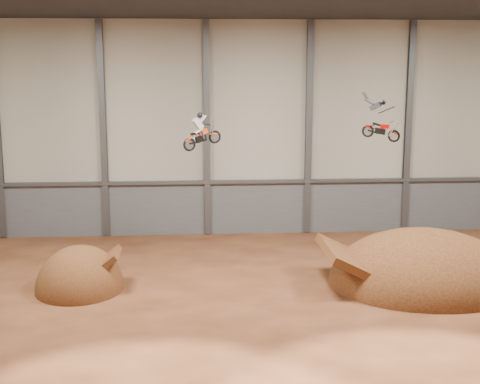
# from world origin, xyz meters

# --- Properties ---
(floor) EXTENTS (40.00, 40.00, 0.00)m
(floor) POSITION_xyz_m (0.00, 0.00, 0.00)
(floor) COLOR #472213
(floor) RESTS_ON ground
(back_wall) EXTENTS (40.00, 0.10, 14.00)m
(back_wall) POSITION_xyz_m (0.00, 15.00, 7.00)
(back_wall) COLOR #ACA898
(back_wall) RESTS_ON ground
(lower_band_back) EXTENTS (39.80, 0.18, 3.50)m
(lower_band_back) POSITION_xyz_m (0.00, 14.90, 1.75)
(lower_band_back) COLOR #55585D
(lower_band_back) RESTS_ON ground
(steel_rail) EXTENTS (39.80, 0.35, 0.20)m
(steel_rail) POSITION_xyz_m (0.00, 14.75, 3.55)
(steel_rail) COLOR #47494F
(steel_rail) RESTS_ON lower_band_back
(steel_column_1) EXTENTS (0.40, 0.36, 13.90)m
(steel_column_1) POSITION_xyz_m (-10.00, 14.80, 7.00)
(steel_column_1) COLOR #47494F
(steel_column_1) RESTS_ON ground
(steel_column_2) EXTENTS (0.40, 0.36, 13.90)m
(steel_column_2) POSITION_xyz_m (-3.33, 14.80, 7.00)
(steel_column_2) COLOR #47494F
(steel_column_2) RESTS_ON ground
(steel_column_3) EXTENTS (0.40, 0.36, 13.90)m
(steel_column_3) POSITION_xyz_m (3.33, 14.80, 7.00)
(steel_column_3) COLOR #47494F
(steel_column_3) RESTS_ON ground
(steel_column_4) EXTENTS (0.40, 0.36, 13.90)m
(steel_column_4) POSITION_xyz_m (10.00, 14.80, 7.00)
(steel_column_4) COLOR #47494F
(steel_column_4) RESTS_ON ground
(takeoff_ramp) EXTENTS (4.43, 5.11, 4.43)m
(takeoff_ramp) POSITION_xyz_m (-10.05, 4.32, 0.00)
(takeoff_ramp) COLOR #3F200F
(takeoff_ramp) RESTS_ON ground
(landing_ramp) EXTENTS (9.82, 8.69, 5.67)m
(landing_ramp) POSITION_xyz_m (7.62, 3.94, 0.00)
(landing_ramp) COLOR #3F200F
(landing_ramp) RESTS_ON ground
(fmx_rider_a) EXTENTS (2.72, 1.83, 2.44)m
(fmx_rider_a) POSITION_xyz_m (-3.66, 6.93, 7.88)
(fmx_rider_a) COLOR red
(fmx_rider_b) EXTENTS (2.66, 1.89, 2.37)m
(fmx_rider_b) POSITION_xyz_m (4.47, 1.92, 8.82)
(fmx_rider_b) COLOR #B10502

